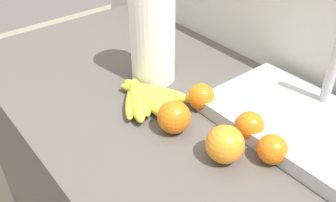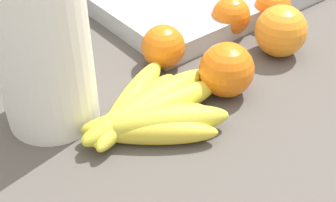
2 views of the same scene
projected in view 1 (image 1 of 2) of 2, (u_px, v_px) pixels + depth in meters
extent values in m
cube|color=silver|center=(274.00, 146.00, 1.26)|extent=(1.92, 0.06, 1.30)
ellipsoid|color=gold|center=(132.00, 99.00, 0.95)|extent=(0.15, 0.13, 0.03)
ellipsoid|color=gold|center=(137.00, 99.00, 0.94)|extent=(0.19, 0.13, 0.04)
ellipsoid|color=gold|center=(140.00, 98.00, 0.95)|extent=(0.16, 0.09, 0.04)
ellipsoid|color=gold|center=(147.00, 99.00, 0.95)|extent=(0.21, 0.06, 0.04)
ellipsoid|color=gold|center=(151.00, 97.00, 0.95)|extent=(0.22, 0.06, 0.04)
ellipsoid|color=gold|center=(151.00, 95.00, 0.97)|extent=(0.18, 0.09, 0.03)
ellipsoid|color=gold|center=(155.00, 93.00, 0.97)|extent=(0.19, 0.14, 0.04)
sphere|color=orange|center=(250.00, 126.00, 0.84)|extent=(0.07, 0.07, 0.07)
sphere|color=orange|center=(201.00, 97.00, 0.93)|extent=(0.07, 0.07, 0.07)
sphere|color=orange|center=(174.00, 117.00, 0.85)|extent=(0.08, 0.08, 0.08)
sphere|color=orange|center=(225.00, 144.00, 0.77)|extent=(0.08, 0.08, 0.08)
sphere|color=orange|center=(272.00, 149.00, 0.77)|extent=(0.06, 0.06, 0.06)
cylinder|color=white|center=(152.00, 31.00, 0.99)|extent=(0.12, 0.12, 0.29)
cylinder|color=gray|center=(152.00, 26.00, 0.98)|extent=(0.02, 0.02, 0.32)
cube|color=#B7BABF|center=(298.00, 121.00, 0.87)|extent=(0.42, 0.28, 0.04)
cylinder|color=#B2B2B7|center=(333.00, 68.00, 0.86)|extent=(0.02, 0.02, 0.18)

